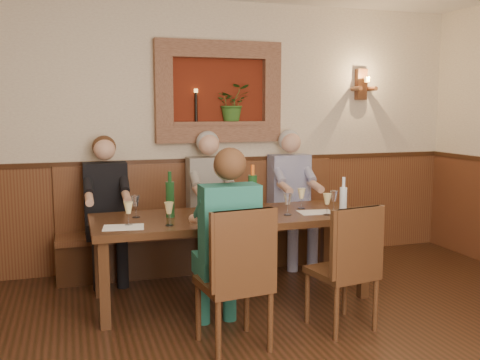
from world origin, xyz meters
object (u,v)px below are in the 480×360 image
at_px(spittoon_bucket, 231,201).
at_px(person_bench_mid, 211,214).
at_px(wine_bottle_green_b, 170,198).
at_px(chair_near_right, 343,292).
at_px(person_bench_right, 292,208).
at_px(dining_table, 231,223).
at_px(person_bench_left, 107,221).
at_px(water_bottle, 343,201).
at_px(person_chair_front, 226,260).
at_px(wine_bottle_green_a, 253,193).
at_px(chair_near_left, 234,307).

bearing_deg(spittoon_bucket, person_bench_mid, 86.52).
xyz_separation_m(spittoon_bucket, wine_bottle_green_b, (-0.50, 0.17, 0.02)).
xyz_separation_m(chair_near_right, person_bench_right, (0.32, 1.74, 0.32)).
bearing_deg(person_bench_mid, dining_table, -92.26).
height_order(person_bench_left, wine_bottle_green_b, person_bench_left).
bearing_deg(wine_bottle_green_b, water_bottle, -17.48).
xyz_separation_m(person_bench_mid, person_bench_right, (0.91, -0.00, 0.00)).
xyz_separation_m(person_bench_mid, spittoon_bucket, (-0.06, -0.93, 0.29)).
height_order(dining_table, spittoon_bucket, spittoon_bucket).
xyz_separation_m(dining_table, wine_bottle_green_b, (-0.52, 0.07, 0.24)).
xyz_separation_m(dining_table, person_chair_front, (-0.27, -0.78, -0.09)).
relative_size(chair_near_right, person_bench_right, 0.67).
relative_size(wine_bottle_green_a, wine_bottle_green_b, 1.09).
height_order(chair_near_right, person_chair_front, person_chair_front).
height_order(person_bench_left, person_bench_mid, person_bench_mid).
height_order(person_bench_right, wine_bottle_green_a, person_bench_right).
distance_m(spittoon_bucket, wine_bottle_green_b, 0.53).
xyz_separation_m(person_bench_mid, wine_bottle_green_b, (-0.56, -0.77, 0.31)).
height_order(dining_table, chair_near_left, chair_near_left).
relative_size(person_bench_mid, person_chair_front, 1.03).
bearing_deg(water_bottle, wine_bottle_green_a, 149.80).
bearing_deg(chair_near_left, person_bench_mid, 73.97).
xyz_separation_m(chair_near_right, person_bench_mid, (-0.59, 1.74, 0.32)).
height_order(person_bench_left, wine_bottle_green_a, person_bench_left).
xyz_separation_m(dining_table, wine_bottle_green_a, (0.21, 0.02, 0.26)).
xyz_separation_m(chair_near_left, wine_bottle_green_b, (-0.26, 1.05, 0.62)).
bearing_deg(person_chair_front, person_bench_left, 114.53).
bearing_deg(wine_bottle_green_b, chair_near_left, -76.25).
bearing_deg(person_bench_mid, person_bench_right, -0.00).
bearing_deg(wine_bottle_green_a, wine_bottle_green_b, 176.31).
distance_m(chair_near_right, spittoon_bucket, 1.20).
xyz_separation_m(chair_near_left, spittoon_bucket, (0.24, 0.88, 0.60)).
xyz_separation_m(wine_bottle_green_a, water_bottle, (0.69, -0.40, -0.04)).
relative_size(dining_table, person_bench_left, 1.69).
xyz_separation_m(spittoon_bucket, wine_bottle_green_a, (0.23, 0.12, 0.04)).
xyz_separation_m(chair_near_right, person_bench_left, (-1.63, 1.74, 0.30)).
bearing_deg(person_chair_front, chair_near_left, -89.29).
height_order(person_bench_left, person_chair_front, person_bench_left).
xyz_separation_m(dining_table, spittoon_bucket, (-0.02, -0.10, 0.22)).
bearing_deg(wine_bottle_green_a, person_bench_mid, 102.23).
bearing_deg(person_bench_left, dining_table, -39.73).
bearing_deg(spittoon_bucket, wine_bottle_green_b, 161.56).
bearing_deg(wine_bottle_green_a, person_bench_left, 146.24).
height_order(chair_near_right, water_bottle, water_bottle).
bearing_deg(spittoon_bucket, dining_table, 76.02).
bearing_deg(wine_bottle_green_b, person_bench_left, 122.27).
height_order(dining_table, person_chair_front, person_chair_front).
distance_m(person_bench_mid, wine_bottle_green_a, 0.89).
distance_m(person_bench_left, spittoon_bucket, 1.39).
relative_size(chair_near_left, wine_bottle_green_b, 2.58).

